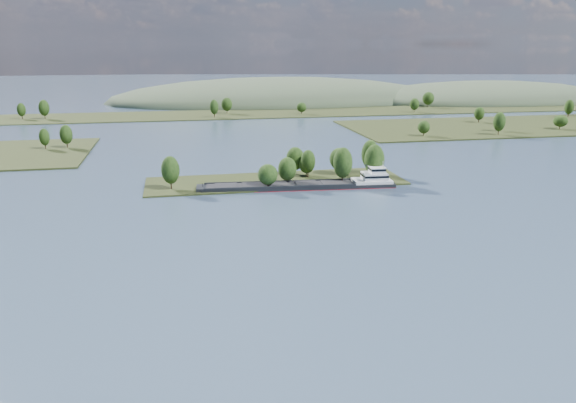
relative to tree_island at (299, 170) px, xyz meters
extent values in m
plane|color=#35455C|center=(-8.89, -58.58, -4.43)|extent=(1800.00, 1800.00, 0.00)
cube|color=black|center=(-8.89, 1.42, -4.43)|extent=(100.00, 30.00, 1.20)
cylinder|color=black|center=(15.10, -8.88, -1.54)|extent=(0.50, 0.50, 4.59)
ellipsoid|color=black|center=(15.10, -8.88, 4.30)|extent=(7.40, 7.40, 11.80)
cylinder|color=black|center=(0.75, 10.24, -1.98)|extent=(0.50, 0.50, 3.69)
ellipsoid|color=black|center=(0.75, 10.24, 2.71)|extent=(7.46, 7.46, 9.49)
cylinder|color=black|center=(-5.91, -6.76, -2.09)|extent=(0.50, 0.50, 3.48)
ellipsoid|color=black|center=(-5.91, -6.76, 2.33)|extent=(7.09, 7.09, 8.94)
cylinder|color=black|center=(4.38, 5.77, -2.46)|extent=(0.50, 0.50, 2.74)
ellipsoid|color=black|center=(4.38, 5.77, 1.02)|extent=(6.07, 6.07, 7.03)
cylinder|color=black|center=(-14.08, -10.98, -2.33)|extent=(0.50, 0.50, 3.01)
ellipsoid|color=black|center=(-14.08, -10.98, 1.49)|extent=(7.40, 7.40, 7.73)
cylinder|color=black|center=(-48.99, -4.35, -1.82)|extent=(0.50, 0.50, 4.02)
ellipsoid|color=black|center=(-48.99, -4.35, 3.29)|extent=(6.75, 6.75, 10.34)
cylinder|color=black|center=(4.74, 4.29, -2.02)|extent=(0.50, 0.50, 3.62)
ellipsoid|color=black|center=(4.74, 4.29, 2.58)|extent=(5.89, 5.89, 9.31)
cylinder|color=black|center=(31.12, 5.85, -1.56)|extent=(0.50, 0.50, 4.54)
ellipsoid|color=black|center=(31.12, 5.85, 4.21)|extent=(7.10, 7.10, 11.66)
cylinder|color=black|center=(28.07, -7.75, -1.46)|extent=(0.50, 0.50, 4.75)
ellipsoid|color=black|center=(28.07, -7.75, 4.58)|extent=(7.82, 7.82, 12.21)
cylinder|color=black|center=(18.55, 7.11, -2.05)|extent=(0.50, 0.50, 3.56)
ellipsoid|color=black|center=(18.55, 7.11, 2.47)|extent=(8.25, 8.25, 9.15)
cylinder|color=black|center=(-101.27, 92.24, -1.71)|extent=(0.50, 0.50, 3.84)
ellipsoid|color=black|center=(-101.27, 92.24, 3.18)|extent=(6.45, 6.45, 9.89)
cylinder|color=black|center=(-111.52, 90.77, -1.92)|extent=(0.50, 0.50, 3.41)
ellipsoid|color=black|center=(-111.52, 90.77, 2.42)|extent=(5.14, 5.14, 8.78)
cylinder|color=black|center=(94.16, 91.96, -2.19)|extent=(0.50, 0.50, 2.87)
ellipsoid|color=black|center=(94.16, 91.96, 1.45)|extent=(6.95, 6.95, 7.38)
cylinder|color=black|center=(189.31, 100.52, -2.22)|extent=(0.50, 0.50, 2.83)
ellipsoid|color=black|center=(189.31, 100.52, 1.38)|extent=(8.79, 8.79, 7.27)
cylinder|color=black|center=(138.84, 87.04, -1.46)|extent=(0.50, 0.50, 4.33)
ellipsoid|color=black|center=(138.84, 87.04, 4.05)|extent=(7.07, 7.07, 11.14)
cylinder|color=black|center=(147.58, 100.65, -1.91)|extent=(0.50, 0.50, 3.45)
ellipsoid|color=black|center=(147.58, 100.65, 2.47)|extent=(6.17, 6.17, 8.86)
cylinder|color=black|center=(155.48, 138.56, -1.92)|extent=(0.50, 0.50, 3.42)
ellipsoid|color=black|center=(155.48, 138.56, 2.43)|extent=(6.87, 6.87, 8.80)
cylinder|color=black|center=(233.57, 151.25, -1.54)|extent=(0.50, 0.50, 4.18)
ellipsoid|color=black|center=(233.57, 151.25, 3.78)|extent=(6.50, 6.50, 10.76)
cube|color=black|center=(-8.89, 221.42, -4.43)|extent=(900.00, 60.00, 1.20)
cylinder|color=black|center=(-152.91, 220.72, -1.97)|extent=(0.50, 0.50, 3.71)
ellipsoid|color=black|center=(-152.91, 220.72, 2.74)|extent=(6.03, 6.03, 9.54)
cylinder|color=black|center=(137.62, 204.48, -2.04)|extent=(0.50, 0.50, 3.58)
ellipsoid|color=black|center=(137.62, 204.48, 2.51)|extent=(7.33, 7.33, 9.20)
cylinder|color=black|center=(-6.86, 224.69, -1.84)|extent=(0.50, 0.50, 3.97)
ellipsoid|color=black|center=(-6.86, 224.69, 3.21)|extent=(8.40, 8.40, 10.22)
cylinder|color=black|center=(163.40, 235.35, -1.72)|extent=(0.50, 0.50, 4.21)
ellipsoid|color=black|center=(163.40, 235.35, 3.63)|extent=(9.76, 9.76, 10.84)
cylinder|color=black|center=(-137.04, 217.61, -1.60)|extent=(0.50, 0.50, 4.45)
ellipsoid|color=black|center=(-137.04, 217.61, 4.06)|extent=(7.43, 7.43, 11.45)
cylinder|color=black|center=(48.68, 210.87, -2.40)|extent=(0.50, 0.50, 2.86)
ellipsoid|color=black|center=(48.68, 210.87, 1.23)|extent=(7.58, 7.58, 7.35)
cylinder|color=black|center=(-18.01, 203.58, -1.72)|extent=(0.50, 0.50, 4.23)
ellipsoid|color=black|center=(-18.01, 203.58, 3.66)|extent=(6.33, 6.33, 10.87)
ellipsoid|color=#384730|center=(251.11, 291.42, -4.43)|extent=(260.00, 140.00, 36.00)
ellipsoid|color=#384730|center=(51.11, 321.42, -4.43)|extent=(320.00, 160.00, 44.00)
cube|color=black|center=(-2.17, -10.24, -3.98)|extent=(72.68, 14.28, 1.99)
cube|color=maroon|center=(-2.17, -10.24, -4.38)|extent=(72.87, 14.47, 0.23)
cube|color=black|center=(-9.05, -5.30, -2.71)|extent=(55.84, 4.45, 0.72)
cube|color=black|center=(-9.69, -14.12, -2.71)|extent=(55.84, 4.45, 0.72)
cube|color=black|center=(-9.37, -9.71, -2.85)|extent=(54.61, 12.06, 0.27)
cube|color=black|center=(-29.17, -8.26, -2.58)|extent=(8.64, 7.98, 0.32)
cube|color=black|center=(-19.27, -8.98, -2.58)|extent=(8.64, 7.98, 0.32)
cube|color=black|center=(-9.37, -9.71, -2.58)|extent=(8.64, 7.98, 0.32)
cube|color=black|center=(0.53, -10.43, -2.58)|extent=(8.64, 7.98, 0.32)
cube|color=black|center=(10.44, -11.16, -2.58)|extent=(8.64, 7.98, 0.32)
cube|color=black|center=(-38.63, -7.56, -3.62)|extent=(3.29, 8.30, 1.81)
cylinder|color=black|center=(-37.73, -7.63, -2.35)|extent=(0.23, 0.23, 1.99)
cube|color=white|center=(25.74, -12.28, -2.44)|extent=(15.04, 9.70, 1.08)
cube|color=white|center=(26.64, -12.35, -0.64)|extent=(9.53, 7.86, 2.71)
cube|color=black|center=(26.64, -12.35, -0.28)|extent=(9.72, 8.05, 0.81)
cube|color=white|center=(27.54, -12.41, 1.71)|extent=(5.80, 5.80, 1.99)
cube|color=black|center=(27.54, -12.41, 2.07)|extent=(5.99, 5.99, 0.72)
cube|color=white|center=(27.54, -12.41, 2.79)|extent=(6.18, 6.18, 0.18)
cylinder|color=white|center=(29.79, -12.58, 3.87)|extent=(0.19, 0.19, 2.35)
cylinder|color=black|center=(24.14, -9.45, 2.97)|extent=(0.48, 0.48, 1.08)
camera|label=1|loc=(-46.31, -208.89, 47.53)|focal=35.00mm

